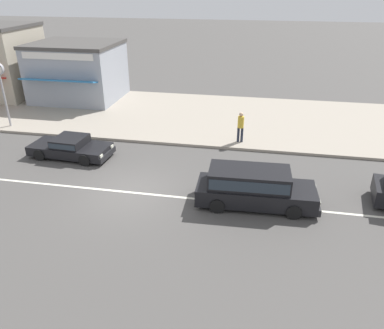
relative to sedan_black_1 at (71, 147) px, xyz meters
name	(u,v)px	position (x,y,z in m)	size (l,w,h in m)	color
ground_plane	(131,192)	(4.29, -3.01, -0.53)	(160.00, 160.00, 0.00)	#4C4947
lane_centre_stripe	(131,192)	(4.29, -3.01, -0.53)	(50.40, 0.14, 0.01)	silver
kerb_strip	(181,115)	(4.29, 7.35, -0.46)	(68.00, 10.00, 0.15)	#9E9384
sedan_black_1	(71,147)	(0.00, 0.00, 0.00)	(4.31, 2.08, 1.06)	black
minivan_black_2	(253,186)	(9.49, -2.96, 0.31)	(4.94, 2.01, 1.56)	black
street_clock	(0,79)	(-5.71, 3.19, 2.54)	(0.71, 0.22, 3.87)	#9E9EA3
pedestrian_near_clock	(241,125)	(8.54, 3.25, 0.62)	(0.34, 0.34, 1.72)	#232838
shopfront_mid_block	(78,71)	(-4.11, 9.71, 1.69)	(6.17, 6.05, 4.14)	#999EA8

